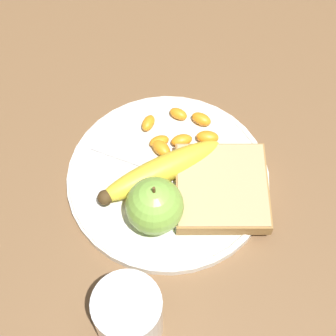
{
  "coord_description": "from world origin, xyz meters",
  "views": [
    {
      "loc": [
        0.36,
        -0.09,
        0.65
      ],
      "look_at": [
        0.0,
        0.0,
        0.03
      ],
      "focal_mm": 60.0,
      "sensor_mm": 36.0,
      "label": 1
    }
  ],
  "objects": [
    {
      "name": "orange_segment_1",
      "position": [
        -0.04,
        -0.0,
        0.02
      ],
      "size": [
        0.04,
        0.03,
        0.02
      ],
      "color": "orange",
      "rests_on": "plate"
    },
    {
      "name": "orange_segment_0",
      "position": [
        -0.04,
        0.06,
        0.02
      ],
      "size": [
        0.03,
        0.03,
        0.02
      ],
      "color": "orange",
      "rests_on": "plate"
    },
    {
      "name": "jam_packet",
      "position": [
        0.06,
        0.01,
        0.02
      ],
      "size": [
        0.04,
        0.03,
        0.02
      ],
      "color": "silver",
      "rests_on": "plate"
    },
    {
      "name": "juice_glass",
      "position": [
        0.18,
        -0.09,
        0.04
      ],
      "size": [
        0.07,
        0.07,
        0.09
      ],
      "color": "silver",
      "rests_on": "ground_plane"
    },
    {
      "name": "bread_slice",
      "position": [
        0.04,
        0.06,
        0.02
      ],
      "size": [
        0.15,
        0.14,
        0.02
      ],
      "color": "olive",
      "rests_on": "plate"
    },
    {
      "name": "ground_plane",
      "position": [
        0.0,
        0.0,
        0.0
      ],
      "size": [
        3.0,
        3.0,
        0.0
      ],
      "primitive_type": "plane",
      "color": "brown"
    },
    {
      "name": "orange_segment_6",
      "position": [
        -0.05,
        0.0,
        0.02
      ],
      "size": [
        0.02,
        0.03,
        0.02
      ],
      "color": "orange",
      "rests_on": "plate"
    },
    {
      "name": "fork",
      "position": [
        -0.01,
        -0.01,
        0.01
      ],
      "size": [
        0.12,
        0.15,
        0.0
      ],
      "rotation": [
        0.0,
        0.0,
        13.52
      ],
      "color": "silver",
      "rests_on": "plate"
    },
    {
      "name": "orange_segment_2",
      "position": [
        -0.02,
        0.02,
        0.02
      ],
      "size": [
        0.02,
        0.03,
        0.01
      ],
      "color": "orange",
      "rests_on": "plate"
    },
    {
      "name": "plate",
      "position": [
        0.0,
        0.0,
        0.01
      ],
      "size": [
        0.27,
        0.27,
        0.01
      ],
      "color": "silver",
      "rests_on": "ground_plane"
    },
    {
      "name": "orange_segment_4",
      "position": [
        -0.08,
        -0.01,
        0.02
      ],
      "size": [
        0.03,
        0.03,
        0.01
      ],
      "color": "orange",
      "rests_on": "plate"
    },
    {
      "name": "orange_segment_3",
      "position": [
        -0.07,
        0.06,
        0.02
      ],
      "size": [
        0.03,
        0.03,
        0.02
      ],
      "color": "orange",
      "rests_on": "plate"
    },
    {
      "name": "orange_segment_7",
      "position": [
        -0.02,
        0.06,
        0.02
      ],
      "size": [
        0.03,
        0.03,
        0.02
      ],
      "color": "orange",
      "rests_on": "plate"
    },
    {
      "name": "apple",
      "position": [
        0.06,
        -0.03,
        0.05
      ],
      "size": [
        0.07,
        0.07,
        0.08
      ],
      "color": "#84BC47",
      "rests_on": "plate"
    },
    {
      "name": "banana",
      "position": [
        0.0,
        -0.01,
        0.03
      ],
      "size": [
        0.08,
        0.18,
        0.04
      ],
      "color": "yellow",
      "rests_on": "plate"
    },
    {
      "name": "orange_segment_8",
      "position": [
        -0.09,
        0.04,
        0.02
      ],
      "size": [
        0.03,
        0.03,
        0.01
      ],
      "color": "orange",
      "rests_on": "plate"
    },
    {
      "name": "orange_segment_5",
      "position": [
        -0.05,
        0.03,
        0.02
      ],
      "size": [
        0.02,
        0.03,
        0.02
      ],
      "color": "orange",
      "rests_on": "plate"
    }
  ]
}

